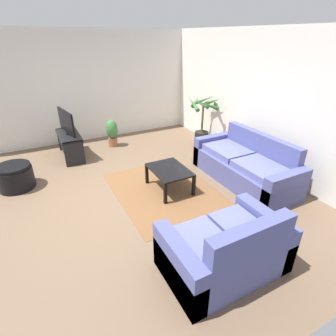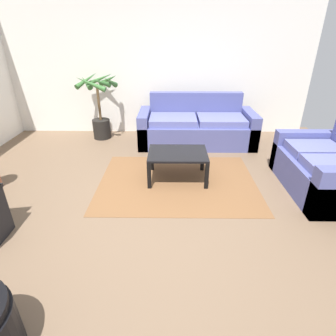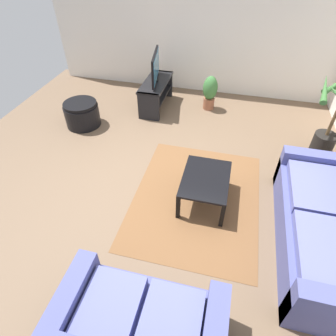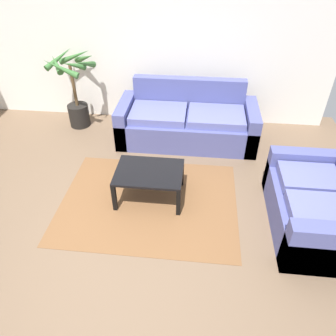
{
  "view_description": "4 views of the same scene",
  "coord_description": "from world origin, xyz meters",
  "px_view_note": "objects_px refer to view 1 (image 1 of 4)",
  "views": [
    {
      "loc": [
        4.0,
        -1.09,
        2.54
      ],
      "look_at": [
        0.3,
        0.84,
        0.42
      ],
      "focal_mm": 28.05,
      "sensor_mm": 36.0,
      "label": 1
    },
    {
      "loc": [
        0.24,
        -2.6,
        1.89
      ],
      "look_at": [
        0.2,
        0.38,
        0.4
      ],
      "focal_mm": 28.72,
      "sensor_mm": 36.0,
      "label": 2
    },
    {
      "loc": [
        3.03,
        1.02,
        2.92
      ],
      "look_at": [
        0.43,
        0.37,
        0.56
      ],
      "focal_mm": 30.24,
      "sensor_mm": 36.0,
      "label": 3
    },
    {
      "loc": [
        0.89,
        -2.17,
        2.81
      ],
      "look_at": [
        0.57,
        0.81,
        0.51
      ],
      "focal_mm": 34.29,
      "sensor_mm": 36.0,
      "label": 4
    }
  ],
  "objects_px": {
    "couch_loveseat": "(225,250)",
    "potted_palm": "(203,124)",
    "tv": "(66,122)",
    "coffee_table": "(169,172)",
    "tv_stand": "(70,142)",
    "couch_main": "(245,166)",
    "potted_plant_small": "(112,132)",
    "ottoman": "(15,177)"
  },
  "relations": [
    {
      "from": "couch_main",
      "to": "potted_plant_small",
      "type": "relative_size",
      "value": 3.12
    },
    {
      "from": "tv",
      "to": "coffee_table",
      "type": "height_order",
      "value": "tv"
    },
    {
      "from": "couch_main",
      "to": "potted_plant_small",
      "type": "bearing_deg",
      "value": -149.42
    },
    {
      "from": "tv_stand",
      "to": "ottoman",
      "type": "bearing_deg",
      "value": -49.05
    },
    {
      "from": "tv",
      "to": "tv_stand",
      "type": "bearing_deg",
      "value": -80.2
    },
    {
      "from": "tv_stand",
      "to": "potted_plant_small",
      "type": "height_order",
      "value": "potted_plant_small"
    },
    {
      "from": "tv_stand",
      "to": "potted_palm",
      "type": "bearing_deg",
      "value": 74.15
    },
    {
      "from": "couch_loveseat",
      "to": "ottoman",
      "type": "xyz_separation_m",
      "value": [
        -3.3,
        -2.19,
        -0.07
      ]
    },
    {
      "from": "tv",
      "to": "potted_palm",
      "type": "distance_m",
      "value": 3.17
    },
    {
      "from": "potted_plant_small",
      "to": "potted_palm",
      "type": "bearing_deg",
      "value": 62.12
    },
    {
      "from": "tv",
      "to": "coffee_table",
      "type": "relative_size",
      "value": 1.09
    },
    {
      "from": "potted_palm",
      "to": "ottoman",
      "type": "distance_m",
      "value": 4.21
    },
    {
      "from": "tv_stand",
      "to": "tv",
      "type": "relative_size",
      "value": 1.23
    },
    {
      "from": "couch_loveseat",
      "to": "coffee_table",
      "type": "bearing_deg",
      "value": 171.59
    },
    {
      "from": "ottoman",
      "to": "coffee_table",
      "type": "bearing_deg",
      "value": 61.41
    },
    {
      "from": "coffee_table",
      "to": "potted_plant_small",
      "type": "height_order",
      "value": "potted_plant_small"
    },
    {
      "from": "couch_loveseat",
      "to": "tv",
      "type": "bearing_deg",
      "value": -166.27
    },
    {
      "from": "couch_main",
      "to": "ottoman",
      "type": "relative_size",
      "value": 3.4
    },
    {
      "from": "couch_loveseat",
      "to": "tv_stand",
      "type": "height_order",
      "value": "couch_loveseat"
    },
    {
      "from": "couch_loveseat",
      "to": "couch_main",
      "type": "bearing_deg",
      "value": 132.24
    },
    {
      "from": "potted_plant_small",
      "to": "ottoman",
      "type": "bearing_deg",
      "value": -61.71
    },
    {
      "from": "couch_loveseat",
      "to": "tv_stand",
      "type": "relative_size",
      "value": 1.28
    },
    {
      "from": "coffee_table",
      "to": "couch_loveseat",
      "type": "bearing_deg",
      "value": -8.41
    },
    {
      "from": "ottoman",
      "to": "potted_palm",
      "type": "bearing_deg",
      "value": 91.7
    },
    {
      "from": "couch_loveseat",
      "to": "potted_palm",
      "type": "bearing_deg",
      "value": 149.71
    },
    {
      "from": "tv",
      "to": "couch_main",
      "type": "bearing_deg",
      "value": 45.5
    },
    {
      "from": "tv_stand",
      "to": "potted_palm",
      "type": "height_order",
      "value": "potted_palm"
    },
    {
      "from": "potted_palm",
      "to": "ottoman",
      "type": "xyz_separation_m",
      "value": [
        0.12,
        -4.19,
        -0.37
      ]
    },
    {
      "from": "potted_plant_small",
      "to": "tv",
      "type": "bearing_deg",
      "value": -79.74
    },
    {
      "from": "couch_main",
      "to": "potted_palm",
      "type": "xyz_separation_m",
      "value": [
        -1.86,
        0.27,
        0.29
      ]
    },
    {
      "from": "tv_stand",
      "to": "coffee_table",
      "type": "xyz_separation_m",
      "value": [
        2.34,
        1.34,
        0.0
      ]
    },
    {
      "from": "tv_stand",
      "to": "couch_main",
      "type": "bearing_deg",
      "value": 45.53
    },
    {
      "from": "tv",
      "to": "couch_loveseat",
      "type": "bearing_deg",
      "value": 13.73
    },
    {
      "from": "tv_stand",
      "to": "potted_plant_small",
      "type": "distance_m",
      "value": 1.07
    },
    {
      "from": "potted_plant_small",
      "to": "couch_loveseat",
      "type": "bearing_deg",
      "value": -0.02
    },
    {
      "from": "potted_plant_small",
      "to": "ottoman",
      "type": "distance_m",
      "value": 2.49
    },
    {
      "from": "couch_main",
      "to": "ottoman",
      "type": "bearing_deg",
      "value": -113.87
    },
    {
      "from": "couch_loveseat",
      "to": "potted_palm",
      "type": "xyz_separation_m",
      "value": [
        -3.42,
        2.0,
        0.3
      ]
    },
    {
      "from": "couch_main",
      "to": "couch_loveseat",
      "type": "height_order",
      "value": "same"
    },
    {
      "from": "couch_main",
      "to": "tv_stand",
      "type": "xyz_separation_m",
      "value": [
        -2.72,
        -2.77,
        0.05
      ]
    },
    {
      "from": "potted_plant_small",
      "to": "ottoman",
      "type": "relative_size",
      "value": 1.09
    },
    {
      "from": "potted_palm",
      "to": "potted_plant_small",
      "type": "bearing_deg",
      "value": -117.88
    }
  ]
}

